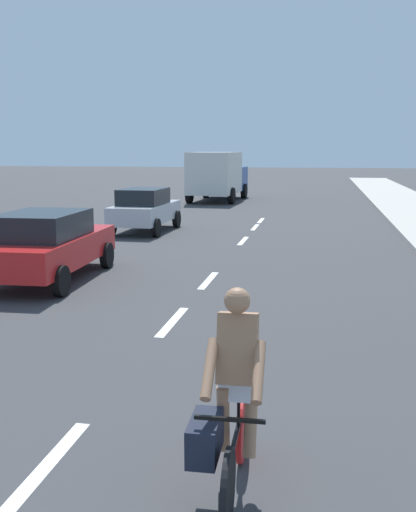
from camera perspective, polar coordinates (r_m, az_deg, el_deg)
ground_plane at (r=20.09m, az=3.75°, el=1.85°), size 160.00×160.00×0.00m
lane_stripe_1 at (r=6.06m, az=-15.51°, el=-19.12°), size 0.16×1.80×0.01m
lane_stripe_2 at (r=10.26m, az=-3.46°, el=-6.36°), size 0.16×1.80×0.01m
lane_stripe_3 at (r=13.39m, az=0.05°, el=-2.38°), size 0.16×1.80×0.01m
lane_stripe_4 at (r=19.25m, az=3.43°, el=1.49°), size 0.16×1.80×0.01m
lane_stripe_5 at (r=22.65m, az=4.58°, el=2.80°), size 0.16×1.80×0.01m
lane_stripe_6 at (r=24.84m, az=5.15°, el=3.45°), size 0.16×1.80×0.01m
cyclist at (r=5.12m, az=2.14°, el=-14.05°), size 0.63×1.71×1.82m
parked_car_red at (r=13.81m, az=-15.47°, el=1.16°), size 2.18×4.45×1.57m
parked_car_silver at (r=21.45m, az=-6.14°, el=4.59°), size 1.88×3.91×1.57m
delivery_truck at (r=34.28m, az=0.93°, el=7.88°), size 2.89×6.34×2.80m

